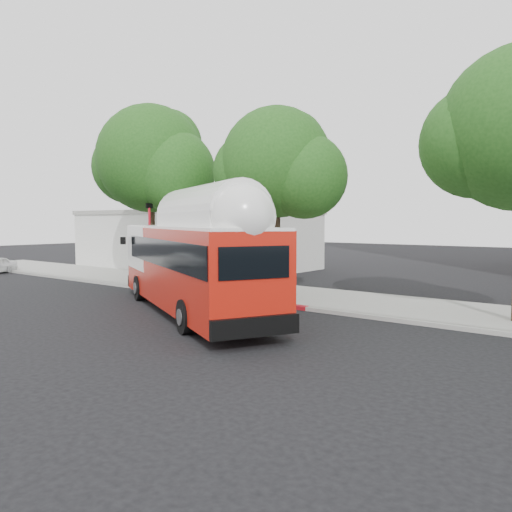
# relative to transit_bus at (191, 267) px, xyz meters

# --- Properties ---
(ground) EXTENTS (120.00, 120.00, 0.00)m
(ground) POSITION_rel_transit_bus_xyz_m (1.11, -0.68, -1.76)
(ground) COLOR black
(ground) RESTS_ON ground
(sidewalk) EXTENTS (60.00, 5.00, 0.15)m
(sidewalk) POSITION_rel_transit_bus_xyz_m (1.11, 5.82, -1.69)
(sidewalk) COLOR gray
(sidewalk) RESTS_ON ground
(curb_strip) EXTENTS (60.00, 0.30, 0.15)m
(curb_strip) POSITION_rel_transit_bus_xyz_m (1.11, 3.22, -1.69)
(curb_strip) COLOR gray
(curb_strip) RESTS_ON ground
(red_curb_segment) EXTENTS (10.00, 0.32, 0.16)m
(red_curb_segment) POSITION_rel_transit_bus_xyz_m (-1.89, 3.22, -1.68)
(red_curb_segment) COLOR maroon
(red_curb_segment) RESTS_ON ground
(street_tree_left) EXTENTS (6.67, 5.80, 9.74)m
(street_tree_left) POSITION_rel_transit_bus_xyz_m (-7.41, 4.88, 4.84)
(street_tree_left) COLOR #2D2116
(street_tree_left) RESTS_ON ground
(street_tree_mid) EXTENTS (5.75, 5.00, 8.62)m
(street_tree_mid) POSITION_rel_transit_bus_xyz_m (0.52, 5.38, 4.15)
(street_tree_mid) COLOR #2D2116
(street_tree_mid) RESTS_ON ground
(low_commercial_bldg) EXTENTS (16.20, 10.20, 4.25)m
(low_commercial_bldg) POSITION_rel_transit_bus_xyz_m (-12.89, 13.32, 0.39)
(low_commercial_bldg) COLOR silver
(low_commercial_bldg) RESTS_ON ground
(transit_bus) EXTENTS (12.28, 7.88, 3.77)m
(transit_bus) POSITION_rel_transit_bus_xyz_m (0.00, 0.00, 0.00)
(transit_bus) COLOR #B7180C
(transit_bus) RESTS_ON ground
(signal_pole) EXTENTS (0.12, 0.41, 4.38)m
(signal_pole) POSITION_rel_transit_bus_xyz_m (-6.57, 3.56, 0.49)
(signal_pole) COLOR red
(signal_pole) RESTS_ON ground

